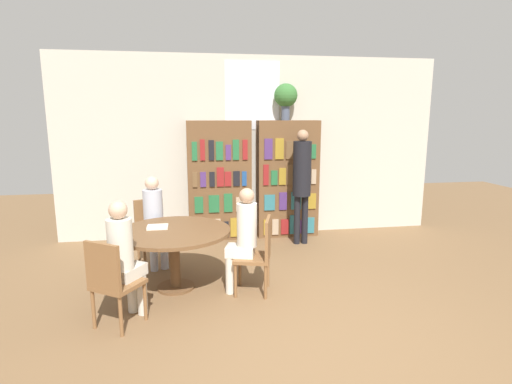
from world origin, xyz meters
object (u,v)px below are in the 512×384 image
at_px(seated_reader_right, 243,235).
at_px(reading_table, 174,239).
at_px(chair_left_side, 151,228).
at_px(chair_far_side, 259,252).
at_px(chair_near_camera, 112,280).
at_px(seated_reader_back, 124,254).
at_px(librarian_standing, 302,175).
at_px(bookshelf_left, 220,181).
at_px(seated_reader_left, 154,216).
at_px(flower_vase, 286,97).
at_px(bookshelf_right, 287,179).

bearing_deg(seated_reader_right, reading_table, 90.00).
xyz_separation_m(chair_left_side, chair_far_side, (1.31, -1.20, 0.00)).
relative_size(chair_near_camera, chair_far_side, 1.00).
distance_m(seated_reader_back, librarian_standing, 3.20).
relative_size(bookshelf_left, chair_left_side, 2.20).
relative_size(chair_far_side, seated_reader_left, 0.72).
bearing_deg(chair_far_side, bookshelf_left, 23.00).
height_order(chair_far_side, librarian_standing, librarian_standing).
bearing_deg(chair_near_camera, seated_reader_right, 58.29).
bearing_deg(seated_reader_left, chair_near_camera, 60.09).
bearing_deg(chair_near_camera, flower_vase, 83.38).
bearing_deg(bookshelf_left, chair_left_side, -136.12).
height_order(seated_reader_left, librarian_standing, librarian_standing).
xyz_separation_m(bookshelf_right, seated_reader_left, (-2.11, -1.15, -0.27)).
relative_size(chair_near_camera, librarian_standing, 0.49).
relative_size(bookshelf_left, chair_far_side, 2.20).
bearing_deg(librarian_standing, chair_near_camera, -137.80).
bearing_deg(seated_reader_back, seated_reader_left, 117.06).
height_order(flower_vase, seated_reader_right, flower_vase).
distance_m(bookshelf_right, librarian_standing, 0.53).
xyz_separation_m(chair_far_side, librarian_standing, (0.97, 1.68, 0.61)).
bearing_deg(seated_reader_right, chair_near_camera, 130.29).
height_order(seated_reader_back, librarian_standing, librarian_standing).
distance_m(chair_near_camera, chair_left_side, 1.78).
bearing_deg(flower_vase, seated_reader_left, -150.64).
xyz_separation_m(flower_vase, reading_table, (-1.77, -1.92, -1.72)).
bearing_deg(flower_vase, seated_reader_back, -130.51).
xyz_separation_m(chair_far_side, seated_reader_right, (-0.18, 0.05, 0.19)).
relative_size(reading_table, seated_reader_left, 1.07).
bearing_deg(librarian_standing, reading_table, -143.69).
distance_m(chair_far_side, seated_reader_right, 0.27).
xyz_separation_m(seated_reader_left, seated_reader_right, (1.07, -0.98, -0.02)).
distance_m(chair_near_camera, seated_reader_right, 1.48).
distance_m(bookshelf_left, chair_far_side, 2.26).
bearing_deg(flower_vase, chair_far_side, -110.35).
bearing_deg(seated_reader_right, bookshelf_right, -10.44).
bearing_deg(seated_reader_left, reading_table, 90.00).
xyz_separation_m(reading_table, librarian_standing, (1.93, 1.42, 0.49)).
bearing_deg(bookshelf_left, flower_vase, 0.24).
xyz_separation_m(reading_table, seated_reader_right, (0.78, -0.22, 0.07)).
height_order(seated_reader_right, librarian_standing, librarian_standing).
height_order(bookshelf_left, chair_near_camera, bookshelf_left).
height_order(reading_table, seated_reader_back, seated_reader_back).
bearing_deg(seated_reader_left, chair_far_side, 119.91).
xyz_separation_m(bookshelf_left, chair_near_camera, (-1.23, -2.75, -0.48)).
bearing_deg(reading_table, bookshelf_left, 70.63).
height_order(flower_vase, chair_far_side, flower_vase).
relative_size(flower_vase, seated_reader_right, 0.48).
relative_size(seated_reader_back, librarian_standing, 0.68).
bearing_deg(chair_near_camera, bookshelf_left, 99.51).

